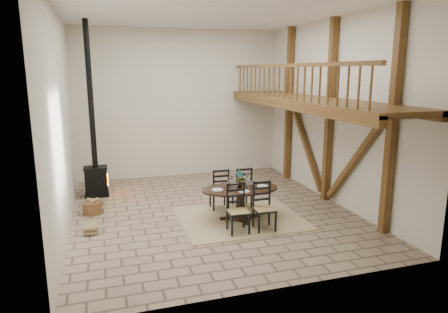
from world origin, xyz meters
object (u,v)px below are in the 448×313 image
object	(u,v)px
dining_table	(240,201)
log_basket	(93,207)
wood_stove	(95,159)
log_stack	(91,229)

from	to	relation	value
dining_table	log_basket	distance (m)	3.82
wood_stove	log_basket	bearing A→B (deg)	-93.53
wood_stove	log_basket	xyz separation A→B (m)	(-0.11, -1.57, -0.95)
wood_stove	log_stack	distance (m)	3.05
dining_table	wood_stove	distance (m)	4.60
wood_stove	log_stack	world-z (taller)	wood_stove
dining_table	log_stack	world-z (taller)	dining_table
log_basket	log_stack	bearing A→B (deg)	-91.30
log_basket	wood_stove	bearing A→B (deg)	86.07
wood_stove	dining_table	bearing A→B (deg)	-40.95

